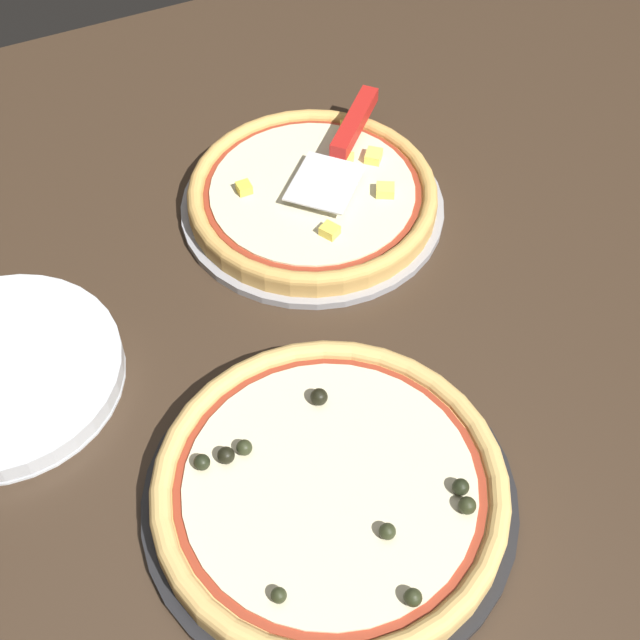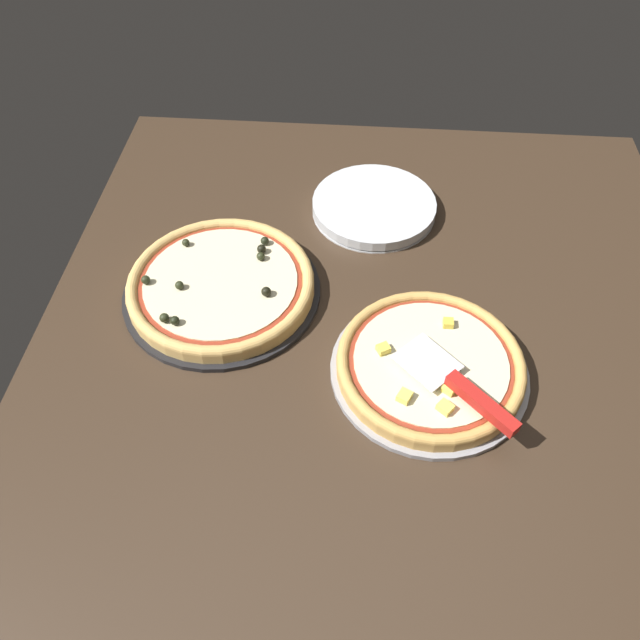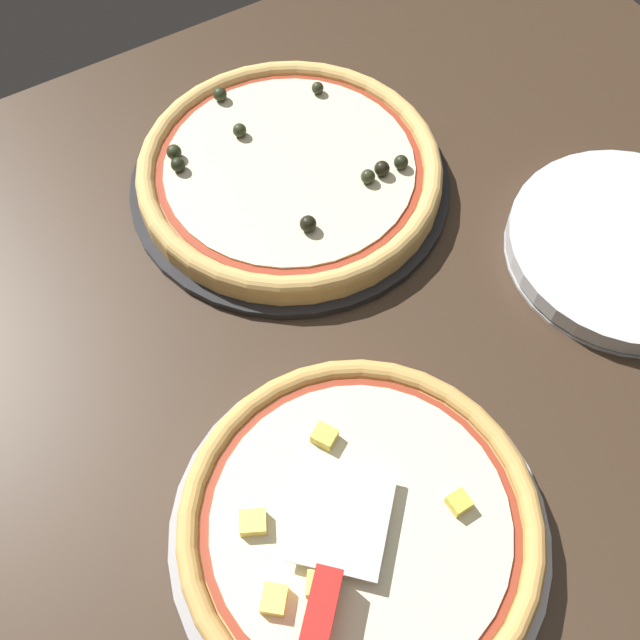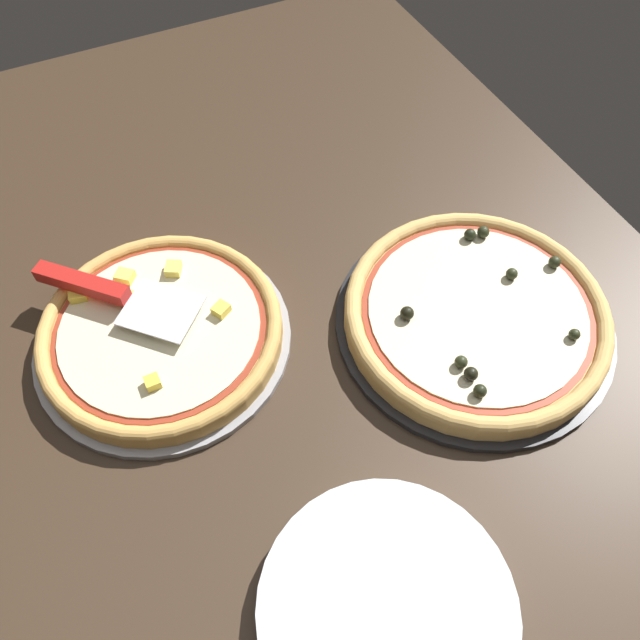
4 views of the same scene
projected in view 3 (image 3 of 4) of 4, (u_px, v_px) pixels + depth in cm
name	position (u px, v px, depth cm)	size (l,w,h in cm)	color
ground_plane	(318.00, 450.00, 71.80)	(144.79, 121.17, 3.60)	#38281C
pizza_pan_front	(359.00, 531.00, 65.43)	(33.25, 33.25, 1.00)	#939399
pizza_front	(360.00, 525.00, 63.63)	(31.26, 31.26, 3.68)	tan
pizza_pan_back	(290.00, 183.00, 86.52)	(36.81, 36.81, 1.00)	black
pizza_back	(290.00, 170.00, 84.69)	(34.61, 34.61, 4.29)	#DBAD60
serving_spatula	(318.00, 622.00, 56.84)	(19.27, 19.25, 2.00)	silver
plate_stack	(628.00, 247.00, 80.51)	(25.99, 25.99, 2.80)	silver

